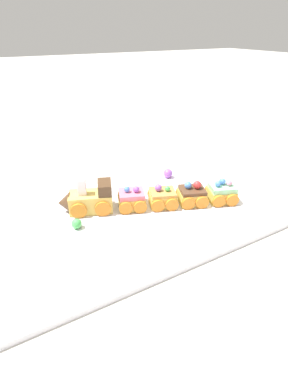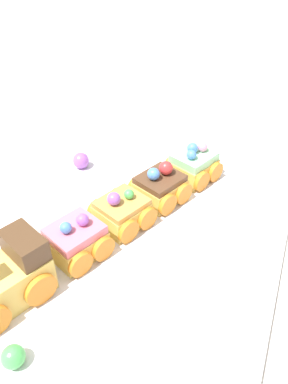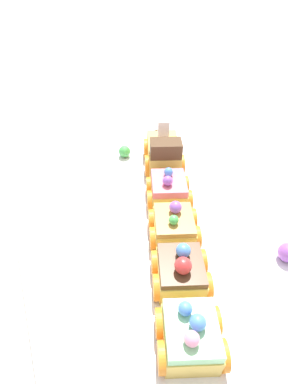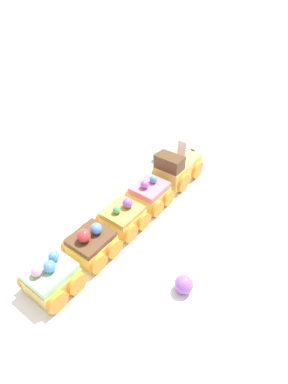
% 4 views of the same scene
% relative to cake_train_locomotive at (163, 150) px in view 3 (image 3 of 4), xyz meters
% --- Properties ---
extents(ground_plane, '(10.00, 10.00, 0.00)m').
position_rel_cake_train_locomotive_xyz_m(ground_plane, '(-0.13, 0.08, -0.04)').
color(ground_plane, beige).
extents(display_board, '(0.82, 0.42, 0.01)m').
position_rel_cake_train_locomotive_xyz_m(display_board, '(-0.13, 0.08, -0.04)').
color(display_board, white).
rests_on(display_board, ground_plane).
extents(cake_train_locomotive, '(0.15, 0.11, 0.09)m').
position_rel_cake_train_locomotive_xyz_m(cake_train_locomotive, '(0.00, 0.00, 0.00)').
color(cake_train_locomotive, '#E0BC56').
rests_on(cake_train_locomotive, display_board).
extents(cake_car_strawberry, '(0.09, 0.09, 0.06)m').
position_rel_cake_train_locomotive_xyz_m(cake_car_strawberry, '(-0.10, 0.04, -0.01)').
color(cake_car_strawberry, '#E0BC56').
rests_on(cake_car_strawberry, display_board).
extents(cake_car_caramel, '(0.09, 0.09, 0.06)m').
position_rel_cake_train_locomotive_xyz_m(cake_car_caramel, '(-0.18, 0.07, -0.01)').
color(cake_car_caramel, '#E0BC56').
rests_on(cake_car_caramel, display_board).
extents(cake_car_chocolate, '(0.09, 0.09, 0.06)m').
position_rel_cake_train_locomotive_xyz_m(cake_car_chocolate, '(-0.25, 0.10, -0.01)').
color(cake_car_chocolate, '#E0BC56').
rests_on(cake_car_chocolate, display_board).
extents(cake_car_mint, '(0.09, 0.09, 0.06)m').
position_rel_cake_train_locomotive_xyz_m(cake_car_mint, '(-0.33, 0.13, -0.01)').
color(cake_car_mint, '#E0BC56').
rests_on(cake_car_mint, display_board).
extents(gumball_green, '(0.02, 0.02, 0.02)m').
position_rel_cake_train_locomotive_xyz_m(gumball_green, '(0.05, 0.06, -0.02)').
color(gumball_green, '#4CBC56').
rests_on(gumball_green, display_board).
extents(gumball_purple, '(0.03, 0.03, 0.03)m').
position_rel_cake_train_locomotive_xyz_m(gumball_purple, '(-0.28, -0.06, -0.02)').
color(gumball_purple, '#9956C6').
rests_on(gumball_purple, display_board).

